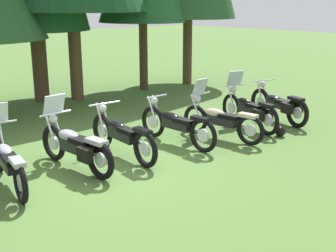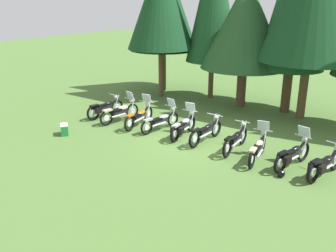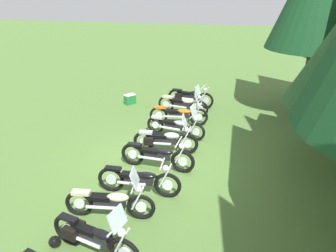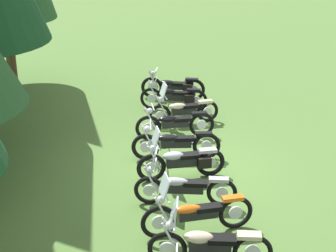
# 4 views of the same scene
# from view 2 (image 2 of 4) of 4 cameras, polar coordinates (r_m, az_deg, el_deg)

# --- Properties ---
(ground_plane) EXTENTS (80.00, 80.00, 0.00)m
(ground_plane) POSITION_cam_2_polar(r_m,az_deg,el_deg) (15.55, 3.91, -2.24)
(ground_plane) COLOR #4C7033
(motorcycle_0) EXTENTS (0.79, 2.21, 1.03)m
(motorcycle_0) POSITION_cam_2_polar(r_m,az_deg,el_deg) (18.66, -9.68, 2.74)
(motorcycle_0) COLOR black
(motorcycle_0) RESTS_ON ground_plane
(motorcycle_1) EXTENTS (0.74, 2.29, 1.38)m
(motorcycle_1) POSITION_cam_2_polar(r_m,az_deg,el_deg) (17.85, -7.34, 2.20)
(motorcycle_1) COLOR black
(motorcycle_1) RESTS_ON ground_plane
(motorcycle_2) EXTENTS (0.76, 2.36, 1.38)m
(motorcycle_2) POSITION_cam_2_polar(r_m,az_deg,el_deg) (17.17, -4.40, 1.52)
(motorcycle_2) COLOR black
(motorcycle_2) RESTS_ON ground_plane
(motorcycle_3) EXTENTS (0.73, 2.29, 1.35)m
(motorcycle_3) POSITION_cam_2_polar(r_m,az_deg,el_deg) (16.59, -1.10, 0.88)
(motorcycle_3) COLOR black
(motorcycle_3) RESTS_ON ground_plane
(motorcycle_4) EXTENTS (0.72, 2.21, 1.37)m
(motorcycle_4) POSITION_cam_2_polar(r_m,az_deg,el_deg) (15.80, 2.35, -0.02)
(motorcycle_4) COLOR black
(motorcycle_4) RESTS_ON ground_plane
(motorcycle_5) EXTENTS (0.75, 2.36, 1.03)m
(motorcycle_5) POSITION_cam_2_polar(r_m,az_deg,el_deg) (15.31, 5.85, -0.82)
(motorcycle_5) COLOR black
(motorcycle_5) RESTS_ON ground_plane
(motorcycle_6) EXTENTS (0.61, 2.31, 1.03)m
(motorcycle_6) POSITION_cam_2_polar(r_m,az_deg,el_deg) (14.61, 10.34, -2.04)
(motorcycle_6) COLOR black
(motorcycle_6) RESTS_ON ground_plane
(motorcycle_7) EXTENTS (0.72, 2.21, 1.36)m
(motorcycle_7) POSITION_cam_2_polar(r_m,az_deg,el_deg) (13.91, 13.63, -3.37)
(motorcycle_7) COLOR black
(motorcycle_7) RESTS_ON ground_plane
(motorcycle_8) EXTENTS (0.82, 2.18, 1.38)m
(motorcycle_8) POSITION_cam_2_polar(r_m,az_deg,el_deg) (13.67, 18.53, -4.19)
(motorcycle_8) COLOR black
(motorcycle_8) RESTS_ON ground_plane
(motorcycle_9) EXTENTS (0.91, 2.19, 1.04)m
(motorcycle_9) POSITION_cam_2_polar(r_m,az_deg,el_deg) (13.36, 22.92, -5.42)
(motorcycle_9) COLOR black
(motorcycle_9) RESTS_ON ground_plane
(pine_tree_0) EXTENTS (4.23, 4.23, 8.35)m
(pine_tree_0) POSITION_cam_2_polar(r_m,az_deg,el_deg) (23.49, -0.74, 18.64)
(pine_tree_0) COLOR brown
(pine_tree_0) RESTS_ON ground_plane
(pine_tree_1) EXTENTS (3.83, 3.83, 7.96)m
(pine_tree_1) POSITION_cam_2_polar(r_m,az_deg,el_deg) (21.79, -1.15, 18.47)
(pine_tree_1) COLOR brown
(pine_tree_1) RESTS_ON ground_plane
(pine_tree_3) EXTENTS (4.51, 4.51, 6.70)m
(pine_tree_3) POSITION_cam_2_polar(r_m,az_deg,el_deg) (20.07, 11.82, 15.15)
(pine_tree_3) COLOR #4C3823
(pine_tree_3) RESTS_ON ground_plane
(picnic_cooler) EXTENTS (0.59, 0.56, 0.47)m
(picnic_cooler) POSITION_cam_2_polar(r_m,az_deg,el_deg) (16.71, -15.63, -0.52)
(picnic_cooler) COLOR #1E7233
(picnic_cooler) RESTS_ON ground_plane
(dropped_helmet) EXTENTS (0.26, 0.26, 0.26)m
(dropped_helmet) POSITION_cam_2_polar(r_m,az_deg,el_deg) (12.98, 16.97, -7.00)
(dropped_helmet) COLOR black
(dropped_helmet) RESTS_ON ground_plane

